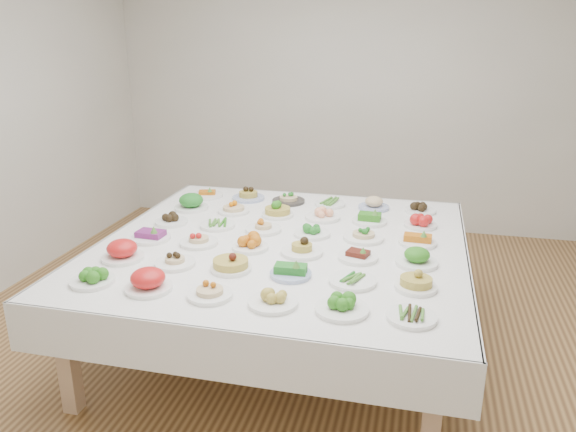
% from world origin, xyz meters
% --- Properties ---
extents(room_envelope, '(5.02, 5.02, 2.81)m').
position_xyz_m(room_envelope, '(0.00, 0.00, 1.83)').
color(room_envelope, '#A27743').
rests_on(room_envelope, ground).
extents(display_table, '(2.35, 2.35, 0.75)m').
position_xyz_m(display_table, '(-0.03, -0.13, 0.69)').
color(display_table, white).
rests_on(display_table, ground).
extents(dish_0, '(0.24, 0.24, 0.11)m').
position_xyz_m(dish_0, '(-0.89, -0.99, 0.80)').
color(dish_0, white).
rests_on(dish_0, display_table).
extents(dish_1, '(0.28, 0.28, 0.15)m').
position_xyz_m(dish_1, '(-0.55, -0.99, 0.83)').
color(dish_1, white).
rests_on(dish_1, display_table).
extents(dish_2, '(0.23, 0.23, 0.11)m').
position_xyz_m(dish_2, '(-0.20, -0.99, 0.80)').
color(dish_2, white).
rests_on(dish_2, display_table).
extents(dish_3, '(0.25, 0.25, 0.11)m').
position_xyz_m(dish_3, '(0.14, -1.00, 0.80)').
color(dish_3, white).
rests_on(dish_3, display_table).
extents(dish_4, '(0.26, 0.26, 0.11)m').
position_xyz_m(dish_4, '(0.49, -0.99, 0.80)').
color(dish_4, white).
rests_on(dish_4, display_table).
extents(dish_5, '(0.24, 0.24, 0.05)m').
position_xyz_m(dish_5, '(0.82, -0.98, 0.77)').
color(dish_5, white).
rests_on(dish_5, display_table).
extents(dish_6, '(0.25, 0.25, 0.14)m').
position_xyz_m(dish_6, '(-0.90, -0.64, 0.82)').
color(dish_6, white).
rests_on(dish_6, display_table).
extents(dish_7, '(0.24, 0.24, 0.11)m').
position_xyz_m(dish_7, '(-0.55, -0.65, 0.80)').
color(dish_7, white).
rests_on(dish_7, display_table).
extents(dish_8, '(0.27, 0.26, 0.15)m').
position_xyz_m(dish_8, '(-0.21, -0.64, 0.82)').
color(dish_8, white).
rests_on(dish_8, display_table).
extents(dish_9, '(0.23, 0.23, 0.11)m').
position_xyz_m(dish_9, '(0.14, -0.64, 0.80)').
color(dish_9, '#4C66B2').
rests_on(dish_9, display_table).
extents(dish_10, '(0.26, 0.26, 0.06)m').
position_xyz_m(dish_10, '(0.49, -0.65, 0.77)').
color(dish_10, white).
rests_on(dish_10, display_table).
extents(dish_11, '(0.22, 0.22, 0.13)m').
position_xyz_m(dish_11, '(0.83, -0.64, 0.81)').
color(dish_11, white).
rests_on(dish_11, display_table).
extents(dish_12, '(0.25, 0.25, 0.12)m').
position_xyz_m(dish_12, '(-0.89, -0.30, 0.80)').
color(dish_12, white).
rests_on(dish_12, display_table).
extents(dish_13, '(0.24, 0.24, 0.11)m').
position_xyz_m(dish_13, '(-0.55, -0.30, 0.80)').
color(dish_13, white).
rests_on(dish_13, display_table).
extents(dish_14, '(0.22, 0.22, 0.11)m').
position_xyz_m(dish_14, '(-0.20, -0.30, 0.80)').
color(dish_14, white).
rests_on(dish_14, display_table).
extents(dish_15, '(0.26, 0.26, 0.14)m').
position_xyz_m(dish_15, '(0.13, -0.30, 0.81)').
color(dish_15, white).
rests_on(dish_15, display_table).
extents(dish_16, '(0.24, 0.24, 0.10)m').
position_xyz_m(dish_16, '(0.48, -0.30, 0.79)').
color(dish_16, white).
rests_on(dish_16, display_table).
extents(dish_17, '(0.24, 0.24, 0.12)m').
position_xyz_m(dish_17, '(0.83, -0.30, 0.80)').
color(dish_17, white).
rests_on(dish_17, display_table).
extents(dish_18, '(0.23, 0.23, 0.10)m').
position_xyz_m(dish_18, '(-0.89, 0.04, 0.79)').
color(dish_18, white).
rests_on(dish_18, display_table).
extents(dish_19, '(0.25, 0.25, 0.05)m').
position_xyz_m(dish_19, '(-0.55, 0.05, 0.77)').
color(dish_19, white).
rests_on(dish_19, display_table).
extents(dish_20, '(0.24, 0.24, 0.11)m').
position_xyz_m(dish_20, '(-0.21, 0.04, 0.80)').
color(dish_20, white).
rests_on(dish_20, display_table).
extents(dish_21, '(0.24, 0.24, 0.10)m').
position_xyz_m(dish_21, '(0.13, 0.04, 0.79)').
color(dish_21, white).
rests_on(dish_21, display_table).
extents(dish_22, '(0.26, 0.26, 0.13)m').
position_xyz_m(dish_22, '(0.48, 0.04, 0.81)').
color(dish_22, white).
rests_on(dish_22, display_table).
extents(dish_23, '(0.24, 0.24, 0.11)m').
position_xyz_m(dish_23, '(0.83, 0.04, 0.79)').
color(dish_23, white).
rests_on(dish_23, display_table).
extents(dish_24, '(0.25, 0.25, 0.14)m').
position_xyz_m(dish_24, '(-0.89, 0.39, 0.82)').
color(dish_24, white).
rests_on(dish_24, display_table).
extents(dish_25, '(0.23, 0.23, 0.12)m').
position_xyz_m(dish_25, '(-0.54, 0.38, 0.81)').
color(dish_25, white).
rests_on(dish_25, display_table).
extents(dish_26, '(0.24, 0.23, 0.15)m').
position_xyz_m(dish_26, '(-0.20, 0.38, 0.82)').
color(dish_26, white).
rests_on(dish_26, display_table).
extents(dish_27, '(0.25, 0.25, 0.11)m').
position_xyz_m(dish_27, '(0.14, 0.39, 0.80)').
color(dish_27, white).
rests_on(dish_27, display_table).
extents(dish_28, '(0.24, 0.24, 0.12)m').
position_xyz_m(dish_28, '(0.48, 0.39, 0.80)').
color(dish_28, white).
rests_on(dish_28, display_table).
extents(dish_29, '(0.23, 0.23, 0.11)m').
position_xyz_m(dish_29, '(0.84, 0.39, 0.80)').
color(dish_29, white).
rests_on(dish_29, display_table).
extents(dish_30, '(0.26, 0.26, 0.10)m').
position_xyz_m(dish_30, '(-0.89, 0.73, 0.79)').
color(dish_30, white).
rests_on(dish_30, display_table).
extents(dish_31, '(0.26, 0.26, 0.14)m').
position_xyz_m(dish_31, '(-0.54, 0.74, 0.81)').
color(dish_31, '#4C66B2').
rests_on(dish_31, display_table).
extents(dish_32, '(0.26, 0.26, 0.12)m').
position_xyz_m(dish_32, '(-0.20, 0.73, 0.80)').
color(dish_32, '#2D2A28').
rests_on(dish_32, display_table).
extents(dish_33, '(0.24, 0.24, 0.06)m').
position_xyz_m(dish_33, '(0.14, 0.73, 0.77)').
color(dish_33, white).
rests_on(dish_33, display_table).
extents(dish_34, '(0.23, 0.23, 0.12)m').
position_xyz_m(dish_34, '(0.48, 0.73, 0.81)').
color(dish_34, '#4C66B2').
rests_on(dish_34, display_table).
extents(dish_35, '(0.23, 0.23, 0.10)m').
position_xyz_m(dish_35, '(0.83, 0.72, 0.79)').
color(dish_35, white).
rests_on(dish_35, display_table).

